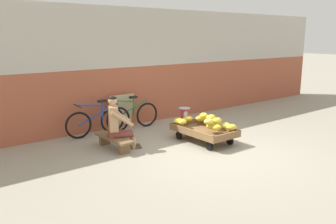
{
  "coord_description": "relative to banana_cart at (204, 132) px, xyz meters",
  "views": [
    {
      "loc": [
        -4.93,
        -4.88,
        2.36
      ],
      "look_at": [
        -0.44,
        0.9,
        0.75
      ],
      "focal_mm": 37.17,
      "sensor_mm": 36.0,
      "label": 1
    }
  ],
  "objects": [
    {
      "name": "vendor_seated",
      "position": [
        -1.78,
        0.76,
        0.33
      ],
      "size": [
        0.74,
        0.62,
        1.14
      ],
      "color": "tan",
      "rests_on": "ground"
    },
    {
      "name": "low_bench",
      "position": [
        -1.86,
        0.8,
        -0.04
      ],
      "size": [
        0.36,
        1.11,
        0.27
      ],
      "color": "brown",
      "rests_on": "ground"
    },
    {
      "name": "banana_pile",
      "position": [
        0.08,
        -0.0,
        0.22
      ],
      "size": [
        0.85,
        1.41,
        0.26
      ],
      "color": "gold",
      "rests_on": "banana_cart"
    },
    {
      "name": "bicycle_near_left",
      "position": [
        -1.62,
        1.95,
        0.11
      ],
      "size": [
        1.66,
        0.48,
        0.86
      ],
      "color": "black",
      "rests_on": "ground"
    },
    {
      "name": "ground_plane",
      "position": [
        -0.35,
        -0.6,
        -0.24
      ],
      "size": [
        80.0,
        80.0,
        0.0
      ],
      "primitive_type": "plane",
      "color": "gray"
    },
    {
      "name": "plastic_crate",
      "position": [
        0.27,
        1.0,
        -0.09
      ],
      "size": [
        0.36,
        0.28,
        0.3
      ],
      "color": "gold",
      "rests_on": "ground"
    },
    {
      "name": "weighing_scale",
      "position": [
        0.27,
        1.0,
        0.21
      ],
      "size": [
        0.3,
        0.3,
        0.29
      ],
      "color": "#28282D",
      "rests_on": "plastic_crate"
    },
    {
      "name": "bicycle_far_left",
      "position": [
        -0.74,
        1.95,
        0.11
      ],
      "size": [
        1.66,
        0.48,
        0.86
      ],
      "color": "black",
      "rests_on": "ground"
    },
    {
      "name": "banana_cart",
      "position": [
        0.0,
        0.0,
        0.0
      ],
      "size": [
        0.85,
        1.44,
        0.36
      ],
      "color": "brown",
      "rests_on": "ground"
    },
    {
      "name": "back_wall",
      "position": [
        -0.35,
        2.46,
        1.3
      ],
      "size": [
        16.0,
        0.3,
        3.08
      ],
      "color": "#A35138",
      "rests_on": "ground"
    },
    {
      "name": "sign_board",
      "position": [
        -0.84,
        2.25,
        0.2
      ],
      "size": [
        0.7,
        0.2,
        0.89
      ],
      "color": "#C6B289",
      "rests_on": "ground"
    }
  ]
}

